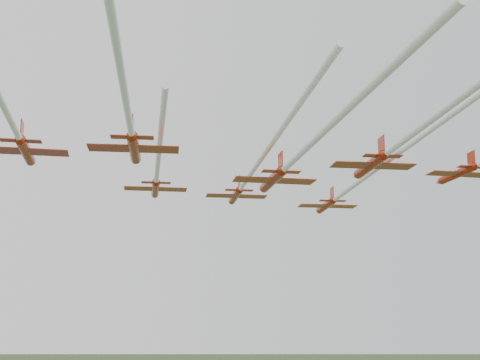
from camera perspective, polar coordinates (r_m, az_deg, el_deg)
name	(u,v)px	position (r m, az deg, el deg)	size (l,w,h in m)	color
jet_lead	(252,172)	(89.14, 1.02, 0.67)	(20.25, 61.88, 2.82)	#A3210A
jet_row2_left	(157,172)	(81.72, -7.09, 0.66)	(14.88, 43.71, 2.51)	#A3210A
jet_row2_right	(356,184)	(83.27, 9.89, -0.31)	(19.24, 56.03, 2.48)	#A3210A
jet_row3_left	(4,107)	(65.06, -19.48, 5.92)	(18.09, 62.52, 2.90)	#A3210A
jet_row3_mid	(297,157)	(69.02, 4.88, 1.98)	(15.40, 50.63, 2.89)	#A3210A
jet_row4_left	(128,114)	(55.17, -9.51, 5.57)	(17.11, 46.29, 2.59)	#A3210A
jet_row4_right	(413,134)	(62.19, 14.54, 3.86)	(17.39, 50.40, 2.65)	#A3210A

